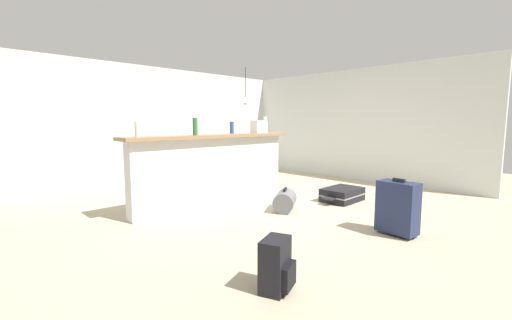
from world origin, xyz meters
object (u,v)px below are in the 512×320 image
at_px(bottle_white, 137,129).
at_px(pendant_lamp, 245,100).
at_px(bottle_green, 195,127).
at_px(dining_chair_near_partition, 257,160).
at_px(dining_table, 243,152).
at_px(grocery_bag, 259,127).
at_px(bottle_clear, 265,125).
at_px(bottle_blue, 232,128).
at_px(suitcase_upright_navy, 398,207).
at_px(suitcase_flat_black, 342,194).
at_px(duffel_bag_grey, 285,201).
at_px(backpack_black, 276,266).

relative_size(bottle_white, pendant_lamp, 0.25).
relative_size(bottle_green, dining_chair_near_partition, 0.28).
relative_size(bottle_white, dining_table, 0.19).
bearing_deg(grocery_bag, bottle_clear, 14.15).
bearing_deg(bottle_blue, bottle_white, -178.23).
relative_size(grocery_bag, suitcase_upright_navy, 0.39).
xyz_separation_m(bottle_blue, dining_table, (1.39, 1.26, -0.58)).
height_order(bottle_blue, grocery_bag, grocery_bag).
bearing_deg(suitcase_upright_navy, bottle_blue, 94.94).
bearing_deg(dining_table, bottle_blue, -137.79).
height_order(bottle_green, grocery_bag, bottle_green).
distance_m(bottle_clear, pendant_lamp, 1.43).
bearing_deg(grocery_bag, suitcase_flat_black, -64.51).
bearing_deg(bottle_blue, bottle_green, -169.08).
xyz_separation_m(bottle_blue, suitcase_flat_black, (1.23, -1.38, -1.11)).
height_order(bottle_white, bottle_blue, bottle_white).
distance_m(bottle_white, dining_table, 3.37).
xyz_separation_m(dining_chair_near_partition, duffel_bag_grey, (-1.21, -1.83, -0.36)).
relative_size(bottle_green, bottle_blue, 1.28).
bearing_deg(dining_table, duffel_bag_grey, -118.77).
bearing_deg(suitcase_flat_black, pendant_lamp, 86.05).
xyz_separation_m(dining_chair_near_partition, pendant_lamp, (0.10, 0.48, 1.28)).
relative_size(grocery_bag, pendant_lamp, 0.32).
relative_size(backpack_black, duffel_bag_grey, 0.74).
bearing_deg(suitcase_upright_navy, duffel_bag_grey, 95.00).
relative_size(bottle_green, suitcase_flat_black, 0.31).
height_order(bottle_blue, suitcase_upright_navy, bottle_blue).
bearing_deg(dining_table, backpack_black, -129.07).
bearing_deg(bottle_clear, grocery_bag, -165.85).
bearing_deg(pendant_lamp, backpack_black, -129.66).
distance_m(grocery_bag, suitcase_flat_black, 1.86).
xyz_separation_m(bottle_green, dining_chair_near_partition, (2.14, 0.89, -0.73)).
xyz_separation_m(bottle_white, duffel_bag_grey, (1.75, -1.05, -1.07)).
xyz_separation_m(bottle_green, suitcase_upright_navy, (1.07, -2.55, -0.92)).
height_order(dining_table, suitcase_upright_navy, dining_table).
bearing_deg(suitcase_flat_black, bottle_blue, 131.74).
bearing_deg(bottle_white, grocery_bag, 0.23).
bearing_deg(bottle_clear, dining_chair_near_partition, 55.44).
relative_size(bottle_white, bottle_blue, 1.02).
xyz_separation_m(grocery_bag, pendant_lamp, (0.82, 1.25, 0.57)).
relative_size(pendant_lamp, suitcase_upright_navy, 1.22).
bearing_deg(dining_table, suitcase_upright_navy, -106.27).
bearing_deg(grocery_bag, duffel_bag_grey, -115.24).
xyz_separation_m(bottle_white, pendant_lamp, (3.07, 1.26, 0.57)).
bearing_deg(grocery_bag, backpack_black, -132.44).
relative_size(bottle_blue, pendant_lamp, 0.25).
bearing_deg(bottle_blue, bottle_clear, 0.98).
bearing_deg(dining_table, suitcase_flat_black, -93.49).
xyz_separation_m(bottle_clear, suitcase_flat_black, (0.42, -1.40, -1.16)).
bearing_deg(bottle_green, bottle_white, 172.42).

